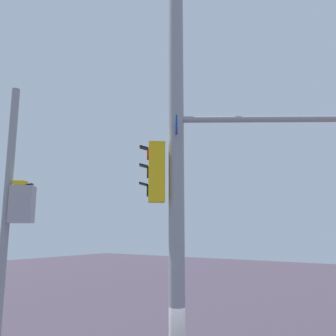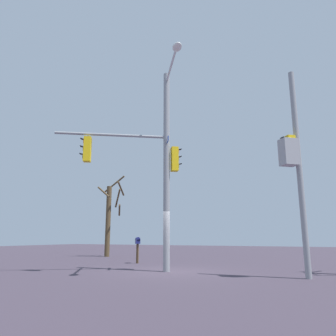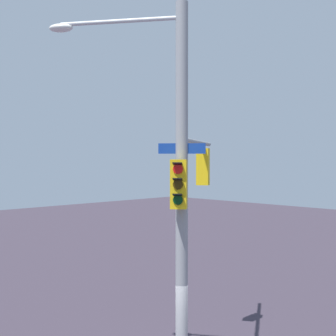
% 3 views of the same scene
% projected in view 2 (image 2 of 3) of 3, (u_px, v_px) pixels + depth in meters
% --- Properties ---
extents(ground_plane, '(80.00, 80.00, 0.00)m').
position_uv_depth(ground_plane, '(171.00, 272.00, 13.44)').
color(ground_plane, '#3A313E').
extents(main_signal_pole_assembly, '(3.30, 6.08, 9.01)m').
position_uv_depth(main_signal_pole_assembly, '(156.00, 155.00, 14.24)').
color(main_signal_pole_assembly, gray).
rests_on(main_signal_pole_assembly, ground).
extents(secondary_pole_assembly, '(0.73, 0.79, 7.78)m').
position_uv_depth(secondary_pole_assembly, '(294.00, 160.00, 11.92)').
color(secondary_pole_assembly, gray).
rests_on(secondary_pole_assembly, ground).
extents(mailbox, '(0.49, 0.46, 1.41)m').
position_uv_depth(mailbox, '(138.00, 243.00, 17.86)').
color(mailbox, '#4C3823').
rests_on(mailbox, ground).
extents(bare_tree_behind_pole, '(1.97, 2.20, 6.18)m').
position_uv_depth(bare_tree_behind_pole, '(110.00, 216.00, 24.28)').
color(bare_tree_behind_pole, brown).
rests_on(bare_tree_behind_pole, ground).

